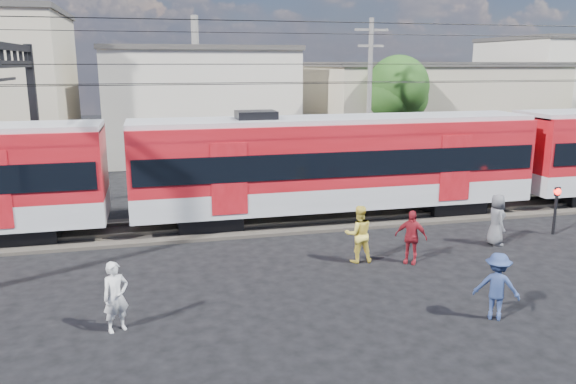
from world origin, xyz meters
name	(u,v)px	position (x,y,z in m)	size (l,w,h in m)	color
ground	(365,303)	(0.00, 0.00, 0.00)	(120.00, 120.00, 0.00)	black
track_bed	(291,221)	(0.00, 8.00, 0.06)	(70.00, 3.40, 0.12)	#2D2823
rail_near	(296,223)	(0.00, 7.25, 0.18)	(70.00, 0.12, 0.12)	#59544C
rail_far	(287,213)	(0.00, 8.75, 0.18)	(70.00, 0.12, 0.12)	#59544C
commuter_train	(340,161)	(2.03, 8.00, 2.40)	(50.30, 3.08, 4.17)	black
catenary	(49,96)	(-8.65, 8.00, 5.14)	(70.00, 9.30, 7.52)	black
building_midwest	(197,101)	(-2.00, 27.00, 3.66)	(12.24, 12.24, 7.30)	#BBB3A3
building_mideast	(426,107)	(14.00, 24.00, 3.16)	(16.32, 10.20, 6.30)	tan
building_east	(556,88)	(28.00, 28.00, 4.16)	(10.20, 10.20, 8.30)	#BBB3A3
utility_pole_mid	(369,96)	(6.00, 15.00, 4.53)	(1.80, 0.24, 8.50)	slate
tree_near	(400,90)	(9.19, 18.09, 4.66)	(3.82, 3.64, 6.72)	#382619
pedestrian_a	(116,297)	(-6.31, -0.06, 0.86)	(0.63, 0.41, 1.72)	silver
pedestrian_b	(359,234)	(0.97, 3.06, 0.93)	(0.90, 0.70, 1.86)	#E3CA46
pedestrian_c	(497,286)	(2.82, -1.65, 0.86)	(1.11, 0.64, 1.71)	navy
pedestrian_d	(411,237)	(2.54, 2.56, 0.87)	(1.01, 0.42, 1.73)	maroon
pedestrian_e	(496,220)	(6.26, 3.53, 0.91)	(0.89, 0.58, 1.81)	#4E4E53
crossing_signal	(556,202)	(9.10, 4.10, 1.25)	(0.26, 0.26, 1.80)	black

